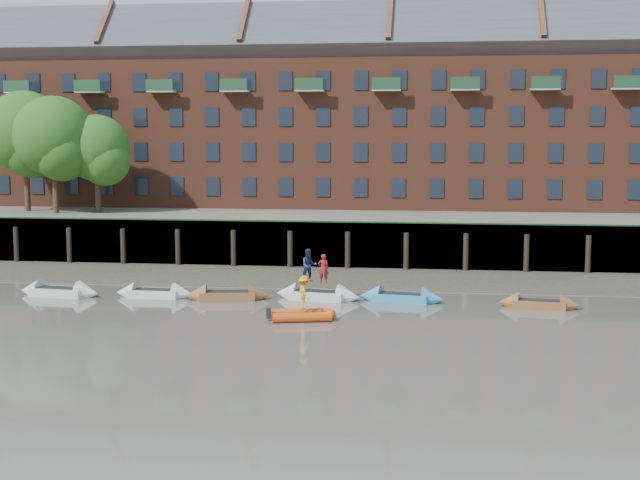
% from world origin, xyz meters
% --- Properties ---
extents(ground, '(220.00, 220.00, 0.00)m').
position_xyz_m(ground, '(0.00, 0.00, 0.00)').
color(ground, '#5F5A53').
rests_on(ground, ground).
extents(foreshore, '(110.00, 8.00, 0.50)m').
position_xyz_m(foreshore, '(0.00, 18.00, 0.00)').
color(foreshore, '#3D382F').
rests_on(foreshore, ground).
extents(mud_band, '(110.00, 1.60, 0.10)m').
position_xyz_m(mud_band, '(0.00, 14.60, 0.00)').
color(mud_band, '#4C4336').
rests_on(mud_band, ground).
extents(river_wall, '(110.00, 1.23, 3.30)m').
position_xyz_m(river_wall, '(-0.00, 22.38, 1.59)').
color(river_wall, '#2D2A26').
rests_on(river_wall, ground).
extents(bank_terrace, '(110.00, 28.00, 3.20)m').
position_xyz_m(bank_terrace, '(0.00, 36.00, 1.60)').
color(bank_terrace, '#5E594D').
rests_on(bank_terrace, ground).
extents(apartment_terrace, '(80.60, 15.56, 20.98)m').
position_xyz_m(apartment_terrace, '(-0.00, 36.99, 12.82)').
color(apartment_terrace, brown).
rests_on(apartment_terrace, bank_terrace).
extents(tree_cluster, '(11.76, 7.74, 9.40)m').
position_xyz_m(tree_cluster, '(-25.62, 27.35, 9.00)').
color(tree_cluster, '#3A281C').
rests_on(tree_cluster, bank_terrace).
extents(rowboat_0, '(4.99, 1.89, 1.41)m').
position_xyz_m(rowboat_0, '(-17.45, 9.63, 0.25)').
color(rowboat_0, silver).
rests_on(rowboat_0, ground).
extents(rowboat_1, '(4.57, 1.43, 1.32)m').
position_xyz_m(rowboat_1, '(-11.90, 9.99, 0.23)').
color(rowboat_1, silver).
rests_on(rowboat_1, ground).
extents(rowboat_2, '(4.95, 2.23, 1.39)m').
position_xyz_m(rowboat_2, '(-7.58, 9.79, 0.25)').
color(rowboat_2, brown).
rests_on(rowboat_2, ground).
extents(rowboat_3, '(5.08, 2.26, 1.42)m').
position_xyz_m(rowboat_3, '(-2.57, 10.53, 0.25)').
color(rowboat_3, silver).
rests_on(rowboat_3, ground).
extents(rowboat_4, '(4.85, 2.01, 1.37)m').
position_xyz_m(rowboat_4, '(2.13, 10.44, 0.24)').
color(rowboat_4, teal).
rests_on(rowboat_4, ground).
extents(rowboat_6, '(4.44, 1.83, 1.25)m').
position_xyz_m(rowboat_6, '(9.53, 9.63, 0.22)').
color(rowboat_6, brown).
rests_on(rowboat_6, ground).
extents(rib_tender, '(3.33, 2.17, 0.56)m').
position_xyz_m(rib_tender, '(-2.51, 4.98, 0.24)').
color(rib_tender, '#D24911').
rests_on(rib_tender, ground).
extents(person_rower_a, '(0.64, 0.47, 1.64)m').
position_xyz_m(person_rower_a, '(-2.23, 10.47, 1.78)').
color(person_rower_a, maroon).
rests_on(person_rower_a, rowboat_3).
extents(person_rower_b, '(1.11, 0.99, 1.88)m').
position_xyz_m(person_rower_b, '(-3.09, 10.78, 1.90)').
color(person_rower_b, '#19233F').
rests_on(person_rower_b, rowboat_3).
extents(person_rib_crew, '(1.04, 1.27, 1.72)m').
position_xyz_m(person_rib_crew, '(-2.50, 5.05, 1.38)').
color(person_rib_crew, orange).
rests_on(person_rib_crew, rib_tender).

